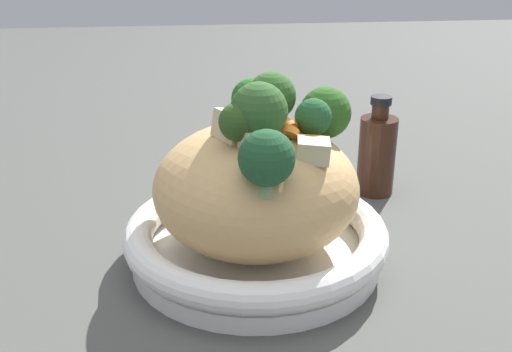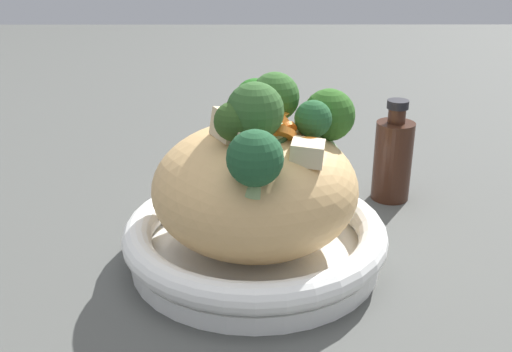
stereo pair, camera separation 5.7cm
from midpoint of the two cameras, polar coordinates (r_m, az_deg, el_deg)
The scene contains 8 objects.
ground_plane at distance 0.61m, azimuth -2.69°, elevation -7.94°, with size 3.00×3.00×0.00m, color #494B47.
serving_bowl at distance 0.60m, azimuth -2.74°, elevation -6.01°, with size 0.26×0.26×0.05m.
noodle_heap at distance 0.58m, azimuth -2.84°, elevation -1.13°, with size 0.20×0.20×0.13m.
broccoli_florets at distance 0.55m, azimuth -0.69°, elevation 5.55°, with size 0.15×0.17×0.08m.
carrot_coins at distance 0.55m, azimuth -0.34°, elevation 4.33°, with size 0.06×0.08×0.03m.
zucchini_slices at distance 0.60m, azimuth -3.52°, elevation 4.33°, with size 0.08×0.15×0.05m.
chicken_chunks at distance 0.55m, azimuth -2.76°, elevation 4.34°, with size 0.10×0.12×0.04m.
soy_sauce_bottle at distance 0.75m, azimuth 9.18°, elevation 2.11°, with size 0.05×0.05×0.12m.
Camera 1 is at (0.06, 0.52, 0.31)m, focal length 42.51 mm.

